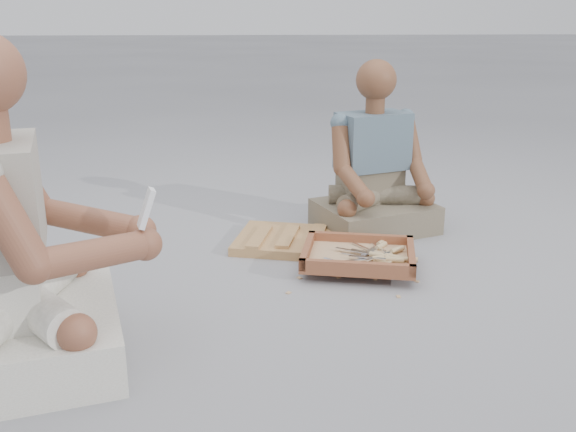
{
  "coord_description": "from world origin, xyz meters",
  "views": [
    {
      "loc": [
        -0.16,
        -2.07,
        1.01
      ],
      "look_at": [
        -0.02,
        0.16,
        0.3
      ],
      "focal_mm": 40.0,
      "sensor_mm": 36.0,
      "label": 1
    }
  ],
  "objects": [
    {
      "name": "chisel_4",
      "position": [
        0.4,
        0.31,
        0.07
      ],
      "size": [
        0.19,
        0.13,
        0.02
      ],
      "rotation": [
        0.0,
        0.0,
        -0.57
      ],
      "color": "white",
      "rests_on": "tool_tray"
    },
    {
      "name": "wood_chip_14",
      "position": [
        -0.02,
        0.14,
        0.0
      ],
      "size": [
        0.02,
        0.02,
        0.0
      ],
      "primitive_type": "cube",
      "rotation": [
        0.0,
        0.0,
        0.86
      ],
      "color": "#D9AD80",
      "rests_on": "ground"
    },
    {
      "name": "wood_chip_3",
      "position": [
        0.04,
        0.6,
        0.0
      ],
      "size": [
        0.02,
        0.02,
        0.0
      ],
      "primitive_type": "cube",
      "rotation": [
        0.0,
        0.0,
        0.84
      ],
      "color": "#D9AD80",
      "rests_on": "ground"
    },
    {
      "name": "chisel_6",
      "position": [
        0.34,
        0.3,
        0.07
      ],
      "size": [
        0.22,
        0.06,
        0.02
      ],
      "rotation": [
        0.0,
        0.0,
        0.17
      ],
      "color": "white",
      "rests_on": "tool_tray"
    },
    {
      "name": "wood_chip_12",
      "position": [
        0.0,
        0.5,
        0.0
      ],
      "size": [
        0.02,
        0.02,
        0.0
      ],
      "primitive_type": "cube",
      "rotation": [
        0.0,
        0.0,
        2.77
      ],
      "color": "#D9AD80",
      "rests_on": "ground"
    },
    {
      "name": "wood_chip_5",
      "position": [
        0.53,
        0.63,
        0.0
      ],
      "size": [
        0.02,
        0.02,
        0.0
      ],
      "primitive_type": "cube",
      "rotation": [
        0.0,
        0.0,
        2.32
      ],
      "color": "#D9AD80",
      "rests_on": "ground"
    },
    {
      "name": "wood_chip_10",
      "position": [
        0.52,
        0.4,
        0.0
      ],
      "size": [
        0.02,
        0.02,
        0.0
      ],
      "primitive_type": "cube",
      "rotation": [
        0.0,
        0.0,
        3.07
      ],
      "color": "#D9AD80",
      "rests_on": "ground"
    },
    {
      "name": "chisel_5",
      "position": [
        0.4,
        0.47,
        0.07
      ],
      "size": [
        0.15,
        0.19,
        0.02
      ],
      "rotation": [
        0.0,
        0.0,
        0.93
      ],
      "color": "white",
      "rests_on": "tool_tray"
    },
    {
      "name": "wood_chip_6",
      "position": [
        0.39,
        0.08,
        0.0
      ],
      "size": [
        0.02,
        0.02,
        0.0
      ],
      "primitive_type": "cube",
      "rotation": [
        0.0,
        0.0,
        1.54
      ],
      "color": "#D9AD80",
      "rests_on": "ground"
    },
    {
      "name": "carved_panel",
      "position": [
        0.08,
        0.65,
        0.02
      ],
      "size": [
        0.68,
        0.53,
        0.04
      ],
      "primitive_type": "cube",
      "rotation": [
        0.0,
        0.0,
        -0.25
      ],
      "color": "#9E633D",
      "rests_on": "ground"
    },
    {
      "name": "chisel_1",
      "position": [
        0.34,
        0.33,
        0.07
      ],
      "size": [
        0.2,
        0.13,
        0.02
      ],
      "rotation": [
        0.0,
        0.0,
        -0.55
      ],
      "color": "white",
      "rests_on": "tool_tray"
    },
    {
      "name": "chisel_7",
      "position": [
        0.37,
        0.36,
        0.07
      ],
      "size": [
        0.13,
        0.2,
        0.02
      ],
      "rotation": [
        0.0,
        0.0,
        -1.04
      ],
      "color": "white",
      "rests_on": "tool_tray"
    },
    {
      "name": "tool_tray",
      "position": [
        0.28,
        0.35,
        0.06
      ],
      "size": [
        0.51,
        0.45,
        0.06
      ],
      "rotation": [
        0.0,
        0.0,
        -0.21
      ],
      "color": "brown",
      "rests_on": "carved_panel"
    },
    {
      "name": "chisel_11",
      "position": [
        0.26,
        0.22,
        0.06
      ],
      "size": [
        0.18,
        0.16,
        0.02
      ],
      "rotation": [
        0.0,
        0.0,
        -0.72
      ],
      "color": "white",
      "rests_on": "tool_tray"
    },
    {
      "name": "wood_chip_8",
      "position": [
        0.43,
        0.55,
        0.0
      ],
      "size": [
        0.02,
        0.02,
        0.0
      ],
      "primitive_type": "cube",
      "rotation": [
        0.0,
        0.0,
        0.56
      ],
      "color": "#D9AD80",
      "rests_on": "ground"
    },
    {
      "name": "chisel_3",
      "position": [
        0.45,
        0.28,
        0.07
      ],
      "size": [
        0.22,
        0.06,
        0.02
      ],
      "rotation": [
        0.0,
        0.0,
        -0.18
      ],
      "color": "white",
      "rests_on": "tool_tray"
    },
    {
      "name": "craftsman",
      "position": [
        -0.82,
        -0.29,
        0.33
      ],
      "size": [
        0.72,
        0.73,
        0.97
      ],
      "rotation": [
        0.0,
        0.0,
        -1.31
      ],
      "color": "silver",
      "rests_on": "ground"
    },
    {
      "name": "companion",
      "position": [
        0.45,
        0.87,
        0.27
      ],
      "size": [
        0.63,
        0.57,
        0.81
      ],
      "rotation": [
        0.0,
        0.0,
        3.49
      ],
      "color": "#796C57",
      "rests_on": "ground"
    },
    {
      "name": "chisel_2",
      "position": [
        0.35,
        0.29,
        0.06
      ],
      "size": [
        0.19,
        0.13,
        0.02
      ],
      "rotation": [
        0.0,
        0.0,
        -0.57
      ],
      "color": "white",
      "rests_on": "tool_tray"
    },
    {
      "name": "ground",
      "position": [
        0.0,
        0.0,
        0.0
      ],
      "size": [
        60.0,
        60.0,
        0.0
      ],
      "primitive_type": "plane",
      "color": "gray",
      "rests_on": "ground"
    },
    {
      "name": "chisel_0",
      "position": [
        0.41,
        0.35,
        0.06
      ],
      "size": [
        0.08,
        0.22,
        0.02
      ],
      "rotation": [
        0.0,
        0.0,
        -1.28
      ],
      "color": "white",
      "rests_on": "tool_tray"
    },
    {
      "name": "wood_chip_13",
      "position": [
        0.49,
        0.21,
        0.0
      ],
      "size": [
        0.02,
        0.02,
        0.0
      ],
      "primitive_type": "cube",
      "rotation": [
        0.0,
        0.0,
        2.55
      ],
      "color": "#D9AD80",
      "rests_on": "ground"
    },
    {
      "name": "chisel_9",
      "position": [
        0.43,
        0.36,
        0.08
      ],
      "size": [
        0.19,
        0.14,
        0.02
      ],
      "rotation": [
        0.0,
        0.0,
        0.63
      ],
      "color": "white",
      "rests_on": "tool_tray"
    },
    {
      "name": "chisel_8",
      "position": [
        0.38,
        0.42,
        0.07
      ],
      "size": [
        0.16,
        0.18,
        0.02
      ],
      "rotation": [
        0.0,
        0.0,
        0.85
      ],
      "color": "white",
      "rests_on": "tool_tray"
    },
    {
      "name": "wood_chip_2",
      "position": [
        -0.0,
        0.65,
        0.0
      ],
      "size": [
        0.02,
        0.02,
        0.0
      ],
      "primitive_type": "cube",
      "rotation": [
        0.0,
        0.0,
        1.38
      ],
      "color": "#D9AD80",
      "rests_on": "ground"
    },
    {
      "name": "mobile_phone",
      "position": [
        -0.46,
        -0.26,
        0.46
      ],
      "size": [
        0.07,
        0.06,
        0.12
      ],
      "rotation": [
        -0.35,
        0.0,
        -1.28
      ],
      "color": "white",
      "rests_on": "craftsman"
    },
    {
      "name": "wood_chip_0",
      "position": [
        0.2,
        0.42,
        0.0
      ],
      "size": [
        0.02,
        0.02,
        0.0
      ],
      "primitive_type": "cube",
      "rotation": [
        0.0,
        0.0,
        1.43
      ],
      "color": "#D9AD80",
      "rests_on": "ground"
    },
    {
      "name": "wood_chip_4",
      "position": [
        0.23,
        0.73,
        0.0
      ],
      "size": [
        0.02,
        0.02,
        0.0
      ],
      "primitive_type": "cube",
      "rotation": [
        0.0,
        0.0,
        2.13
      ],
      "color": "#D9AD80",
      "rests_on": "ground"
    },
    {
      "name": "wood_chip_15",
      "position": [
        0.23,
        0.39,
        0.0
      ],
      "size": [
        0.02,
        0.02,
        0.0
      ],
      "primitive_type": "cube",
      "rotation": [
        0.0,
        0.0,
        0.35
      ],
      "color": "#D9AD80",
      "rests_on": "ground"
    },
    {
      "name": "wood_chip_9",
      "position": [
        0.39,
        0.41,
        0.0
      ],
      "size": [
        0.02,
        0.02,
        0.0
      ],
      "primitive_type": "cube",
      "rotation": [
        0.0,
        0.0,
        1.06
      ],
      "color": "#D9AD80",
      "rests_on": "ground"
    },
    {
      "name": "wood_chip_7",
      "position": [
        0.34,
        0.25,
        0.0
      ],
      "size": [
        0.02,
        0.02,
        0.0
      ],
      "primitive_type": "cube",
      "rotation": [
        0.0,
        0.0,
        1.26
      ],
      "color": "#D9AD80",
      "rests_on": "ground"
    },
    {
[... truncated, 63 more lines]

